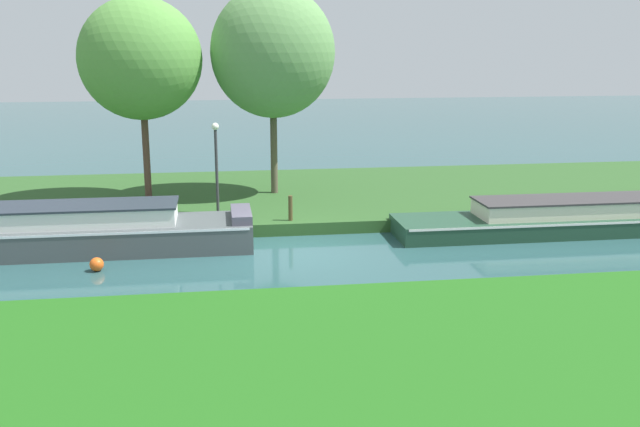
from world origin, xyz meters
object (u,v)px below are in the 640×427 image
lamp_post (216,157)px  channel_buoy (97,264)px  mooring_post_near (290,208)px  forest_barge (550,219)px  willow_tree_left (140,59)px  slate_narrowboat (62,230)px  willow_tree_centre (273,52)px

lamp_post → channel_buoy: size_ratio=8.03×
lamp_post → mooring_post_near: (2.31, -1.46, -1.49)m
forest_barge → channel_buoy: bearing=-171.7°
forest_barge → willow_tree_left: willow_tree_left is taller
slate_narrowboat → lamp_post: 5.51m
forest_barge → willow_tree_left: bearing=157.9°
willow_tree_centre → slate_narrowboat: bearing=-140.3°
willow_tree_left → channel_buoy: bearing=-95.7°
willow_tree_left → lamp_post: (2.53, -2.60, -3.14)m
forest_barge → willow_tree_centre: 11.33m
forest_barge → mooring_post_near: 8.38m
slate_narrowboat → willow_tree_left: (1.98, 5.32, 4.76)m
slate_narrowboat → mooring_post_near: bearing=10.5°
slate_narrowboat → lamp_post: bearing=31.1°
forest_barge → willow_tree_centre: bearing=146.7°
slate_narrowboat → willow_tree_left: 7.41m
channel_buoy → willow_tree_centre: bearing=54.3°
channel_buoy → willow_tree_left: bearing=84.3°
slate_narrowboat → willow_tree_centre: willow_tree_centre is taller
willow_tree_left → mooring_post_near: willow_tree_left is taller
willow_tree_left → mooring_post_near: bearing=-39.9°
lamp_post → forest_barge: bearing=-14.4°
slate_narrowboat → mooring_post_near: slate_narrowboat is taller
willow_tree_left → channel_buoy: size_ratio=19.07×
slate_narrowboat → willow_tree_left: bearing=69.6°
slate_narrowboat → forest_barge: bearing=0.0°
willow_tree_centre → lamp_post: willow_tree_centre is taller
willow_tree_left → willow_tree_centre: bearing=2.6°
willow_tree_left → willow_tree_centre: (4.70, 0.21, 0.22)m
slate_narrowboat → willow_tree_left: size_ratio=1.42×
slate_narrowboat → willow_tree_centre: 10.00m
slate_narrowboat → channel_buoy: bearing=-58.3°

